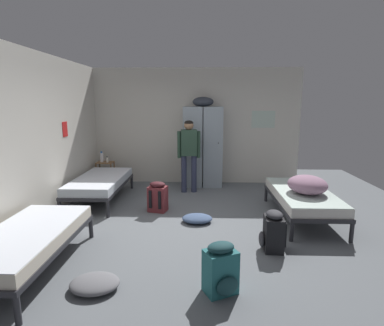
% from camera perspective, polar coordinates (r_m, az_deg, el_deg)
% --- Properties ---
extents(ground_plane, '(8.50, 8.50, 0.00)m').
position_cam_1_polar(ground_plane, '(5.24, -0.11, -10.81)').
color(ground_plane, slate).
extents(room_backdrop, '(4.96, 5.37, 2.75)m').
position_cam_1_polar(room_backdrop, '(6.36, -11.18, 5.61)').
color(room_backdrop, beige).
rests_on(room_backdrop, ground_plane).
extents(locker_bank, '(0.90, 0.55, 2.07)m').
position_cam_1_polar(locker_bank, '(7.31, 1.99, 3.31)').
color(locker_bank, '#8C99A3').
rests_on(locker_bank, ground_plane).
extents(shelf_unit, '(0.38, 0.30, 0.57)m').
position_cam_1_polar(shelf_unit, '(7.66, -15.49, -1.46)').
color(shelf_unit, brown).
rests_on(shelf_unit, ground_plane).
extents(bed_left_rear, '(0.90, 1.90, 0.49)m').
position_cam_1_polar(bed_left_rear, '(6.51, -16.41, -3.37)').
color(bed_left_rear, '#28282D').
rests_on(bed_left_rear, ground_plane).
extents(bed_right, '(0.90, 1.90, 0.49)m').
position_cam_1_polar(bed_right, '(5.63, 19.48, -5.82)').
color(bed_right, '#28282D').
rests_on(bed_right, ground_plane).
extents(bed_left_front, '(0.90, 1.90, 0.49)m').
position_cam_1_polar(bed_left_front, '(4.21, -28.01, -12.24)').
color(bed_left_front, '#28282D').
rests_on(bed_left_front, ground_plane).
extents(bedding_heap, '(0.62, 0.71, 0.29)m').
position_cam_1_polar(bedding_heap, '(5.43, 20.28, -3.70)').
color(bedding_heap, gray).
rests_on(bedding_heap, bed_right).
extents(person_traveler, '(0.50, 0.23, 1.57)m').
position_cam_1_polar(person_traveler, '(6.74, -0.57, 2.49)').
color(person_traveler, '#2D334C').
rests_on(person_traveler, ground_plane).
extents(water_bottle, '(0.08, 0.08, 0.25)m').
position_cam_1_polar(water_bottle, '(7.64, -16.15, 1.04)').
color(water_bottle, white).
rests_on(water_bottle, shelf_unit).
extents(lotion_bottle, '(0.05, 0.05, 0.14)m').
position_cam_1_polar(lotion_bottle, '(7.55, -15.19, 0.60)').
color(lotion_bottle, white).
rests_on(lotion_bottle, shelf_unit).
extents(backpack_maroon, '(0.37, 0.38, 0.55)m').
position_cam_1_polar(backpack_maroon, '(5.73, -6.23, -6.21)').
color(backpack_maroon, maroon).
rests_on(backpack_maroon, ground_plane).
extents(backpack_teal, '(0.39, 0.40, 0.55)m').
position_cam_1_polar(backpack_teal, '(3.41, 5.29, -18.76)').
color(backpack_teal, '#23666B').
rests_on(backpack_teal, ground_plane).
extents(backpack_black, '(0.35, 0.33, 0.55)m').
position_cam_1_polar(backpack_black, '(4.39, 14.52, -12.02)').
color(backpack_black, black).
rests_on(backpack_black, ground_plane).
extents(clothes_pile_denim, '(0.50, 0.40, 0.12)m').
position_cam_1_polar(clothes_pile_denim, '(5.25, 0.94, -10.07)').
color(clothes_pile_denim, '#42567A').
rests_on(clothes_pile_denim, ground_plane).
extents(clothes_pile_grey, '(0.53, 0.44, 0.12)m').
position_cam_1_polar(clothes_pile_grey, '(3.70, -17.32, -20.24)').
color(clothes_pile_grey, slate).
rests_on(clothes_pile_grey, ground_plane).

